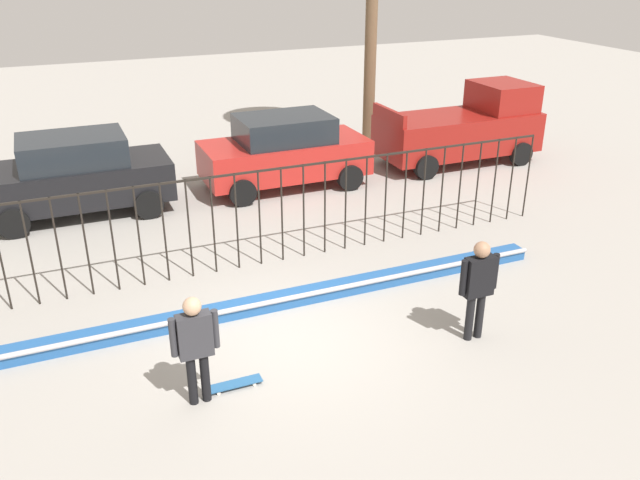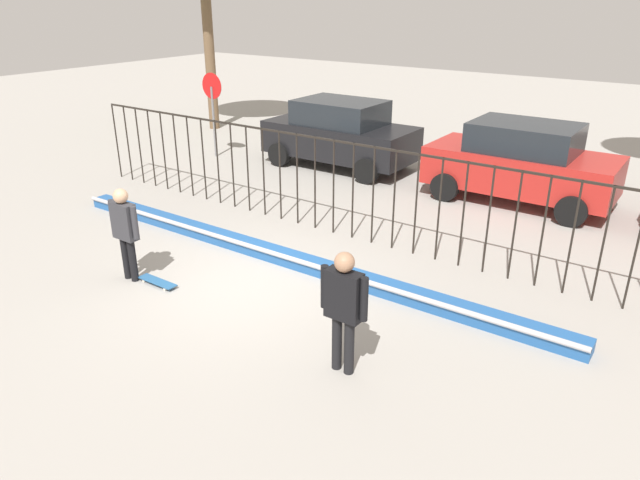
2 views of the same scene
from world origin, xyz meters
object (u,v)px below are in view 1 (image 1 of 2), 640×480
Objects in this scene: parked_car_black at (76,175)px; skateboarder at (195,341)px; pickup_truck at (465,127)px; parked_car_red at (285,151)px; skateboard at (235,384)px; camera_operator at (478,282)px.

skateboarder is at bearing -84.61° from parked_car_black.
pickup_truck reaches higher than skateboarder.
pickup_truck is (5.59, -0.01, 0.06)m from parked_car_red.
skateboarder is at bearing -120.89° from parked_car_red.
skateboarder is 0.39× the size of parked_car_black.
skateboarder is 12.69m from pickup_truck.
parked_car_red is at bearing 86.99° from skateboard.
camera_operator is at bearing -91.10° from parked_car_red.
parked_car_black is at bearing 175.88° from parked_car_red.
camera_operator is 9.73m from pickup_truck.
camera_operator is 8.17m from parked_car_red.
parked_car_black is at bearing -176.13° from pickup_truck.
parked_car_black is (-5.47, 8.26, -0.07)m from camera_operator.
skateboarder is at bearing 9.50° from camera_operator.
parked_car_red is 0.91× the size of pickup_truck.
parked_car_red is 5.59m from pickup_truck.
pickup_truck reaches higher than parked_car_black.
skateboard is at bearing 9.60° from skateboarder.
parked_car_red is (4.23, 8.05, -0.03)m from skateboarder.
skateboard is 0.19× the size of parked_car_red.
parked_car_black is (-1.49, 8.02, 0.91)m from skateboard.
parked_car_red reaches higher than camera_operator.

